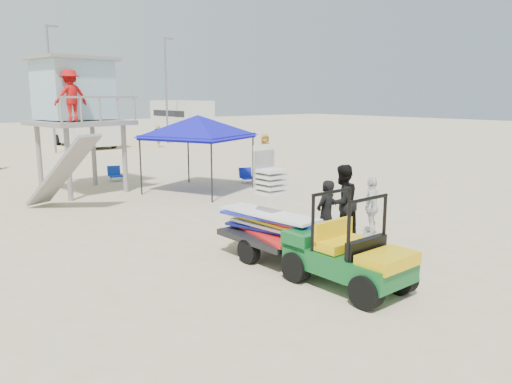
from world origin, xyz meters
TOP-DOWN VIEW (x-y plane):
  - ground at (0.00, 0.00)m, footprint 140.00×140.00m
  - utility_cart at (0.03, -0.38)m, footprint 1.28×2.39m
  - surf_trailer at (0.03, 1.95)m, footprint 1.48×2.64m
  - man_left at (1.55, 1.65)m, footprint 0.65×0.48m
  - man_mid at (2.40, 1.90)m, footprint 0.96×0.76m
  - man_right at (3.25, 1.65)m, footprint 0.99×0.80m
  - lifeguard_tower at (-0.51, 12.49)m, footprint 3.50×3.50m
  - canopy_blue at (3.12, 9.80)m, footprint 4.28×4.28m
  - beach_chair_b at (1.58, 14.16)m, footprint 0.66×0.72m
  - beach_chair_c at (5.72, 10.16)m, footprint 0.68×0.75m
  - rv_mid_right at (6.00, 29.99)m, footprint 2.64×7.00m
  - rv_far_right at (15.00, 31.49)m, footprint 2.64×6.60m
  - light_pole_left at (3.00, 27.00)m, footprint 0.14×0.14m
  - light_pole_right at (12.00, 28.50)m, footprint 0.14×0.14m
  - distant_beachgoers at (4.95, 18.44)m, footprint 12.55×13.90m

SIDE VIEW (x-z plane):
  - ground at x=0.00m, z-range 0.00..0.00m
  - beach_chair_b at x=1.58m, z-range -0.01..0.63m
  - beach_chair_c at x=5.72m, z-range -0.01..0.63m
  - man_right at x=3.25m, z-range 0.00..1.57m
  - man_left at x=1.55m, z-range 0.00..1.66m
  - utility_cart at x=0.03m, z-range -0.06..1.73m
  - distant_beachgoers at x=4.95m, z-range -0.04..1.72m
  - surf_trailer at x=0.03m, z-range -0.21..2.03m
  - man_mid at x=2.40m, z-range 0.00..1.93m
  - rv_far_right at x=15.00m, z-range 0.17..3.42m
  - rv_mid_right at x=6.00m, z-range 0.17..3.42m
  - canopy_blue at x=3.12m, z-range 1.11..4.42m
  - lifeguard_tower at x=-0.51m, z-range 1.20..6.10m
  - light_pole_left at x=3.00m, z-range 0.00..8.00m
  - light_pole_right at x=12.00m, z-range 0.00..8.00m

